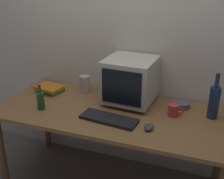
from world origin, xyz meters
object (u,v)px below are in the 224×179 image
Objects in this scene: cd_spindle at (182,105)px; bottle_tall at (214,101)px; keyboard at (109,119)px; bottle_short at (41,100)px; metal_canister at (85,84)px; crt_monitor at (130,80)px; book_stack at (50,89)px; computer_mouse at (149,127)px; mug at (174,110)px.

bottle_tall is at bearing -21.67° from cd_spindle.
keyboard is 0.56m from bottle_short.
cd_spindle is 0.85m from metal_canister.
keyboard is at bearing -98.39° from crt_monitor.
bottle_short reaches higher than keyboard.
bottle_tall is 2.92× the size of cd_spindle.
keyboard is 0.74m from book_stack.
cd_spindle is (-0.23, 0.09, -0.11)m from bottle_tall.
cd_spindle is (0.42, 0.05, -0.17)m from crt_monitor.
metal_canister is at bearing 178.75° from cd_spindle.
book_stack is (-1.37, 0.01, -0.10)m from bottle_tall.
bottle_tall reaches higher than computer_mouse.
crt_monitor is at bearing -173.57° from cd_spindle.
crt_monitor is at bearing 87.91° from keyboard.
bottle_tall is at bearing -3.87° from crt_monitor.
crt_monitor reaches higher than computer_mouse.
bottle_short reaches higher than metal_canister.
bottle_tall reaches higher than mug.
keyboard is 3.50× the size of cd_spindle.
metal_canister is (0.29, 0.10, 0.05)m from book_stack.
mug is 0.80× the size of metal_canister.
computer_mouse is (0.30, -0.02, 0.01)m from keyboard.
mug is at bearing 62.70° from computer_mouse.
book_stack reaches higher than cd_spindle.
cd_spindle is at bearing -1.25° from metal_canister.
metal_canister reaches higher than cd_spindle.
crt_monitor is 3.40× the size of mug.
computer_mouse is 0.29× the size of bottle_tall.
mug is (1.10, -0.08, 0.02)m from book_stack.
book_stack is 0.31m from metal_canister.
bottle_tall is 0.29m from mug.
book_stack is 1.10m from mug.
bottle_tall is at bearing -5.78° from metal_canister.
computer_mouse is at bearing -112.06° from cd_spindle.
mug is (-0.27, -0.07, -0.09)m from bottle_tall.
book_stack is at bearing 161.71° from keyboard.
crt_monitor reaches higher than book_stack.
bottle_short is at bearing -158.56° from cd_spindle.
bottle_tall is 2.92× the size of mug.
keyboard is 2.80× the size of metal_canister.
bottle_tall reaches higher than cd_spindle.
computer_mouse is 0.52m from bottle_tall.
book_stack is at bearing 176.08° from mug.
book_stack is at bearing 109.71° from bottle_short.
crt_monitor is at bearing -8.62° from metal_canister.
metal_canister is (-1.08, 0.11, -0.06)m from bottle_tall.
keyboard is at bearing -140.01° from cd_spindle.
book_stack is 2.11× the size of mug.
bottle_short reaches higher than computer_mouse.
cd_spindle reaches higher than keyboard.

